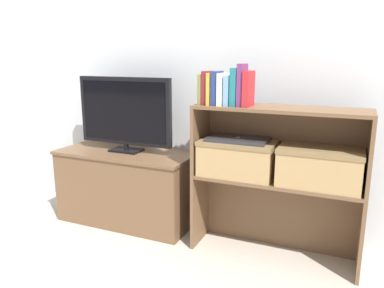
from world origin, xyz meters
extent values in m
plane|color=#BCB2A3|center=(0.00, 0.00, 0.00)|extent=(16.00, 16.00, 0.00)
cube|color=silver|center=(0.00, 0.47, 1.20)|extent=(10.00, 0.05, 2.40)
cube|color=brown|center=(-0.54, 0.22, 0.25)|extent=(0.97, 0.43, 0.51)
cube|color=brown|center=(-0.54, 0.22, 0.52)|extent=(0.99, 0.45, 0.02)
cube|color=black|center=(-0.54, 0.22, 0.53)|extent=(0.22, 0.14, 0.01)
cylinder|color=black|center=(-0.54, 0.22, 0.56)|extent=(0.04, 0.04, 0.04)
cube|color=black|center=(-0.54, 0.22, 0.82)|extent=(0.72, 0.04, 0.47)
cube|color=black|center=(-0.54, 0.20, 0.82)|extent=(0.66, 0.00, 0.41)
cube|color=brown|center=(0.06, 0.14, 0.24)|extent=(0.02, 0.29, 0.48)
cube|color=brown|center=(1.02, 0.14, 0.24)|extent=(0.02, 0.29, 0.48)
cube|color=brown|center=(0.54, 0.28, 0.24)|extent=(0.94, 0.02, 0.48)
cube|color=brown|center=(0.54, 0.14, 0.47)|extent=(0.94, 0.29, 0.02)
cube|color=brown|center=(0.06, 0.14, 0.70)|extent=(0.02, 0.29, 0.42)
cube|color=brown|center=(1.02, 0.14, 0.70)|extent=(0.02, 0.29, 0.42)
cube|color=brown|center=(0.54, 0.28, 0.70)|extent=(0.94, 0.02, 0.42)
cube|color=brown|center=(0.54, 0.14, 0.90)|extent=(0.94, 0.29, 0.02)
cube|color=olive|center=(0.09, 0.10, 1.00)|extent=(0.02, 0.13, 0.18)
cube|color=maroon|center=(0.12, 0.10, 1.01)|extent=(0.03, 0.12, 0.19)
cube|color=gold|center=(0.15, 0.10, 1.00)|extent=(0.02, 0.15, 0.19)
cube|color=navy|center=(0.18, 0.10, 1.01)|extent=(0.03, 0.13, 0.20)
cube|color=silver|center=(0.22, 0.10, 1.00)|extent=(0.03, 0.14, 0.18)
cube|color=#709ECC|center=(0.25, 0.10, 0.99)|extent=(0.03, 0.15, 0.17)
cube|color=#1E7075|center=(0.29, 0.10, 1.02)|extent=(0.04, 0.13, 0.21)
cube|color=#6B2D66|center=(0.33, 0.10, 1.03)|extent=(0.03, 0.13, 0.24)
cube|color=#B22328|center=(0.37, 0.10, 1.01)|extent=(0.04, 0.14, 0.20)
cube|color=tan|center=(0.30, 0.13, 0.59)|extent=(0.44, 0.25, 0.21)
cube|color=olive|center=(0.30, 0.13, 0.68)|extent=(0.45, 0.26, 0.02)
cube|color=tan|center=(0.77, 0.13, 0.59)|extent=(0.44, 0.25, 0.21)
cube|color=olive|center=(0.77, 0.13, 0.68)|extent=(0.45, 0.26, 0.02)
cube|color=#2D2D33|center=(0.30, 0.13, 0.71)|extent=(0.36, 0.21, 0.02)
cylinder|color=#99999E|center=(0.30, 0.13, 0.72)|extent=(0.02, 0.02, 0.00)
camera|label=1|loc=(0.93, -1.96, 1.18)|focal=35.00mm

